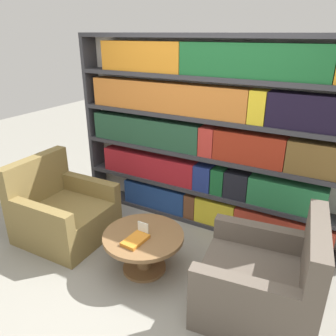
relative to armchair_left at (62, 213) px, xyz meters
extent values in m
plane|color=gray|center=(1.32, -0.37, -0.29)|extent=(14.00, 14.00, 0.00)
cube|color=silver|center=(1.32, 1.21, 0.83)|extent=(3.38, 0.05, 2.24)
cube|color=#333338|center=(-0.35, 1.08, 0.83)|extent=(0.05, 0.30, 2.24)
cube|color=#333338|center=(1.32, 1.08, -0.27)|extent=(3.28, 0.30, 0.05)
cube|color=#333338|center=(1.32, 1.08, 0.15)|extent=(3.28, 0.30, 0.05)
cube|color=#333338|center=(1.32, 1.08, 0.60)|extent=(3.28, 0.30, 0.05)
cube|color=#333338|center=(1.32, 1.08, 1.05)|extent=(3.28, 0.30, 0.05)
cube|color=#333338|center=(1.32, 1.08, 1.50)|extent=(3.28, 0.30, 0.05)
cube|color=#333338|center=(1.32, 1.08, 1.92)|extent=(3.28, 0.30, 0.05)
cube|color=navy|center=(0.64, 1.06, -0.09)|extent=(0.91, 0.20, 0.32)
cube|color=brown|center=(1.17, 1.06, -0.09)|extent=(0.14, 0.20, 0.32)
cube|color=gold|center=(1.50, 1.06, -0.09)|extent=(0.50, 0.20, 0.32)
cube|color=#B93A28|center=(2.29, 1.06, -0.09)|extent=(1.07, 0.20, 0.32)
cube|color=#A51B24|center=(0.54, 1.06, 0.33)|extent=(1.34, 0.20, 0.31)
cube|color=navy|center=(1.32, 1.06, 0.33)|extent=(0.21, 0.20, 0.31)
cube|color=#185B2D|center=(1.51, 1.06, 0.33)|extent=(0.15, 0.20, 0.31)
cube|color=black|center=(1.73, 1.06, 0.33)|extent=(0.27, 0.20, 0.31)
cube|color=#257040|center=(2.28, 1.06, 0.33)|extent=(0.81, 0.20, 0.31)
cube|color=#224B33|center=(0.50, 1.06, 0.79)|extent=(1.51, 0.20, 0.34)
cube|color=#B9312A|center=(1.35, 1.06, 0.79)|extent=(0.18, 0.20, 0.34)
cube|color=maroon|center=(1.83, 1.06, 0.79)|extent=(0.77, 0.20, 0.34)
cube|color=brown|center=(2.51, 1.06, 0.79)|extent=(0.57, 0.20, 0.34)
cube|color=#C7712C|center=(0.79, 1.06, 1.25)|extent=(2.01, 0.20, 0.34)
cube|color=gold|center=(1.88, 1.06, 1.25)|extent=(0.17, 0.20, 0.34)
cube|color=black|center=(2.40, 1.06, 1.25)|extent=(0.84, 0.20, 0.34)
cube|color=orange|center=(0.48, 1.06, 1.69)|extent=(1.06, 0.20, 0.33)
cube|color=#1A5B2B|center=(1.77, 1.06, 1.69)|extent=(1.51, 0.20, 0.33)
cube|color=olive|center=(0.05, 0.00, -0.10)|extent=(0.97, 0.93, 0.40)
cube|color=olive|center=(-0.35, -0.01, 0.37)|extent=(0.17, 0.90, 0.53)
cube|color=olive|center=(0.14, -0.38, 0.20)|extent=(0.80, 0.15, 0.21)
cube|color=olive|center=(0.11, 0.39, 0.20)|extent=(0.80, 0.15, 0.21)
cube|color=brown|center=(2.28, 0.00, -0.10)|extent=(1.05, 1.01, 0.40)
cube|color=brown|center=(2.68, 0.05, 0.37)|extent=(0.25, 0.91, 0.53)
cube|color=brown|center=(2.17, 0.38, 0.20)|extent=(0.81, 0.22, 0.21)
cube|color=brown|center=(2.27, -0.39, 0.20)|extent=(0.81, 0.22, 0.21)
cylinder|color=brown|center=(1.17, -0.05, -0.11)|extent=(0.14, 0.14, 0.37)
cylinder|color=brown|center=(1.17, -0.05, -0.28)|extent=(0.44, 0.44, 0.03)
cylinder|color=brown|center=(1.17, -0.05, 0.10)|extent=(0.80, 0.80, 0.04)
cube|color=black|center=(1.17, -0.05, 0.12)|extent=(0.07, 0.06, 0.01)
cube|color=silver|center=(1.17, -0.05, 0.19)|extent=(0.12, 0.01, 0.13)
cube|color=orange|center=(1.17, -0.18, 0.14)|extent=(0.18, 0.27, 0.03)
camera|label=1|loc=(2.71, -2.28, 1.95)|focal=35.00mm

